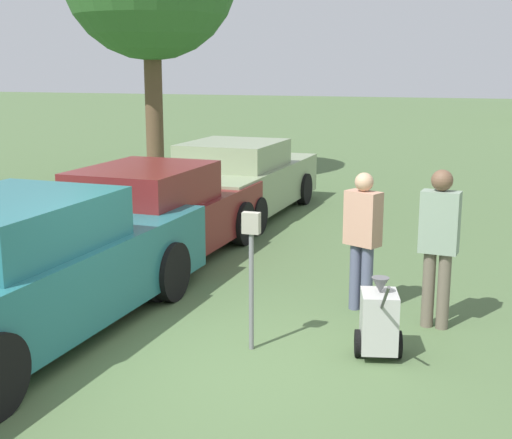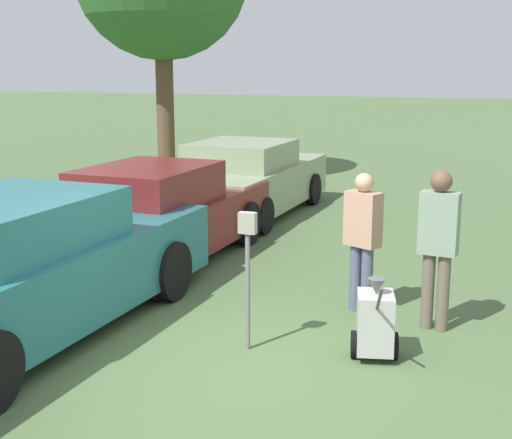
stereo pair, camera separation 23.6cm
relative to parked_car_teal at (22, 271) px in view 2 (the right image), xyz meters
The scene contains 8 objects.
ground_plane 2.45m from the parked_car_teal, ahead, with size 120.00×120.00×0.00m, color #4C663D.
parked_car_teal is the anchor object (origin of this frame).
parked_car_maroon 3.08m from the parked_car_teal, 90.00° to the left, with size 2.03×4.96×1.49m.
parked_car_sage 6.88m from the parked_car_teal, 90.00° to the left, with size 2.21×4.80×1.46m.
parking_meter 2.50m from the parked_car_teal, 10.65° to the left, with size 0.18×0.09×1.47m.
person_worker 3.89m from the parked_car_teal, 31.15° to the left, with size 0.47×0.38×1.69m.
person_supervisor 4.57m from the parked_car_teal, 22.03° to the left, with size 0.44×0.27×1.81m.
equipment_cart 3.82m from the parked_car_teal, 10.11° to the left, with size 0.52×1.00×1.00m.
Camera 2 is at (2.56, -6.13, 2.93)m, focal length 50.00 mm.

